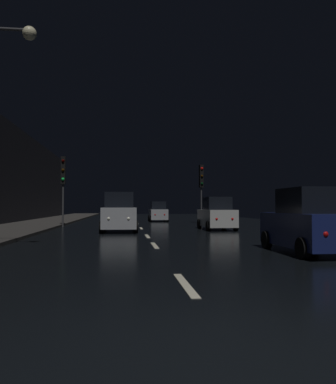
% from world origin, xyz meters
% --- Properties ---
extents(ground, '(27.60, 84.00, 0.02)m').
position_xyz_m(ground, '(0.00, 24.50, -0.01)').
color(ground, black).
extents(sidewalk_left, '(4.40, 84.00, 0.15)m').
position_xyz_m(sidewalk_left, '(-7.60, 24.50, 0.07)').
color(sidewalk_left, '#33302D').
rests_on(sidewalk_left, ground).
extents(lane_centerline, '(0.16, 34.59, 0.01)m').
position_xyz_m(lane_centerline, '(0.00, 18.89, 0.01)').
color(lane_centerline, beige).
rests_on(lane_centerline, ground).
extents(traffic_light_far_right, '(0.35, 0.48, 4.88)m').
position_xyz_m(traffic_light_far_right, '(5.30, 28.09, 3.54)').
color(traffic_light_far_right, '#38383A').
rests_on(traffic_light_far_right, ground).
extents(traffic_light_far_left, '(0.32, 0.47, 4.87)m').
position_xyz_m(traffic_light_far_left, '(-5.30, 23.66, 3.53)').
color(traffic_light_far_left, '#38383A').
rests_on(traffic_light_far_left, ground).
extents(car_approaching_headlights, '(2.03, 4.39, 2.21)m').
position_xyz_m(car_approaching_headlights, '(-1.38, 18.36, 1.01)').
color(car_approaching_headlights, '#A5A8AD').
rests_on(car_approaching_headlights, ground).
extents(car_parked_right_far, '(1.81, 3.93, 1.98)m').
position_xyz_m(car_parked_right_far, '(4.50, 19.33, 0.90)').
color(car_parked_right_far, silver).
rests_on(car_parked_right_far, ground).
extents(car_distant_taillights, '(1.70, 3.68, 1.85)m').
position_xyz_m(car_distant_taillights, '(2.07, 32.54, 0.85)').
color(car_distant_taillights, '#A5A8AD').
rests_on(car_distant_taillights, ground).
extents(car_parked_right_near, '(1.82, 3.94, 1.99)m').
position_xyz_m(car_parked_right_near, '(4.50, 7.37, 0.91)').
color(car_parked_right_near, '#141E51').
rests_on(car_parked_right_near, ground).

